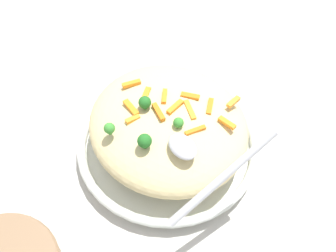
% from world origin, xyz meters
% --- Properties ---
extents(ground_plane, '(2.40, 2.40, 0.00)m').
position_xyz_m(ground_plane, '(0.00, 0.00, 0.00)').
color(ground_plane, beige).
extents(serving_bowl, '(0.36, 0.36, 0.04)m').
position_xyz_m(serving_bowl, '(0.00, 0.00, 0.02)').
color(serving_bowl, silver).
rests_on(serving_bowl, ground_plane).
extents(pasta_mound, '(0.31, 0.29, 0.10)m').
position_xyz_m(pasta_mound, '(0.00, 0.00, 0.08)').
color(pasta_mound, '#DBC689').
rests_on(pasta_mound, serving_bowl).
extents(carrot_piece_0, '(0.01, 0.03, 0.01)m').
position_xyz_m(carrot_piece_0, '(-0.05, -0.11, 0.13)').
color(carrot_piece_0, orange).
rests_on(carrot_piece_0, pasta_mound).
extents(carrot_piece_1, '(0.04, 0.01, 0.01)m').
position_xyz_m(carrot_piece_1, '(0.04, 0.05, 0.13)').
color(carrot_piece_1, orange).
rests_on(carrot_piece_1, pasta_mound).
extents(carrot_piece_2, '(0.03, 0.03, 0.01)m').
position_xyz_m(carrot_piece_2, '(0.02, -0.01, 0.13)').
color(carrot_piece_2, orange).
rests_on(carrot_piece_2, pasta_mound).
extents(carrot_piece_3, '(0.03, 0.03, 0.01)m').
position_xyz_m(carrot_piece_3, '(-0.00, -0.05, 0.13)').
color(carrot_piece_3, orange).
rests_on(carrot_piece_3, pasta_mound).
extents(carrot_piece_4, '(0.03, 0.02, 0.01)m').
position_xyz_m(carrot_piece_4, '(-0.08, -0.06, 0.13)').
color(carrot_piece_4, orange).
rests_on(carrot_piece_4, pasta_mound).
extents(carrot_piece_5, '(0.01, 0.03, 0.01)m').
position_xyz_m(carrot_piece_5, '(0.02, 0.06, 0.13)').
color(carrot_piece_5, orange).
rests_on(carrot_piece_5, pasta_mound).
extents(carrot_piece_6, '(0.02, 0.04, 0.01)m').
position_xyz_m(carrot_piece_6, '(-0.01, -0.01, 0.13)').
color(carrot_piece_6, orange).
rests_on(carrot_piece_6, pasta_mound).
extents(carrot_piece_7, '(0.04, 0.02, 0.01)m').
position_xyz_m(carrot_piece_7, '(-0.03, -0.03, 0.13)').
color(carrot_piece_7, orange).
rests_on(carrot_piece_7, pasta_mound).
extents(carrot_piece_8, '(0.02, 0.04, 0.01)m').
position_xyz_m(carrot_piece_8, '(0.09, 0.02, 0.13)').
color(carrot_piece_8, orange).
rests_on(carrot_piece_8, pasta_mound).
extents(carrot_piece_9, '(0.03, 0.03, 0.01)m').
position_xyz_m(carrot_piece_9, '(0.05, 0.01, 0.13)').
color(carrot_piece_9, orange).
rests_on(carrot_piece_9, pasta_mound).
extents(carrot_piece_10, '(0.03, 0.03, 0.01)m').
position_xyz_m(carrot_piece_10, '(-0.04, -0.07, 0.13)').
color(carrot_piece_10, orange).
rests_on(carrot_piece_10, pasta_mound).
extents(carrot_piece_11, '(0.04, 0.02, 0.01)m').
position_xyz_m(carrot_piece_11, '(-0.00, 0.02, 0.14)').
color(carrot_piece_11, orange).
rests_on(carrot_piece_11, pasta_mound).
extents(carrot_piece_12, '(0.02, 0.04, 0.01)m').
position_xyz_m(carrot_piece_12, '(-0.07, -0.01, 0.13)').
color(carrot_piece_12, orange).
rests_on(carrot_piece_12, pasta_mound).
extents(broccoli_floret_0, '(0.02, 0.02, 0.03)m').
position_xyz_m(broccoli_floret_0, '(-0.04, 0.08, 0.14)').
color(broccoli_floret_0, '#205B1C').
rests_on(broccoli_floret_0, pasta_mound).
extents(broccoli_floret_1, '(0.02, 0.02, 0.02)m').
position_xyz_m(broccoli_floret_1, '(0.02, 0.11, 0.14)').
color(broccoli_floret_1, '#377928').
rests_on(broccoli_floret_1, pasta_mound).
extents(broccoli_floret_2, '(0.02, 0.02, 0.02)m').
position_xyz_m(broccoli_floret_2, '(-0.04, 0.01, 0.14)').
color(broccoli_floret_2, '#377928').
rests_on(broccoli_floret_2, pasta_mound).
extents(broccoli_floret_3, '(0.02, 0.02, 0.03)m').
position_xyz_m(broccoli_floret_3, '(0.03, 0.03, 0.14)').
color(broccoli_floret_3, '#205B1C').
rests_on(broccoli_floret_3, pasta_mound).
extents(serving_spoon, '(0.13, 0.19, 0.08)m').
position_xyz_m(serving_spoon, '(-0.12, 0.03, 0.15)').
color(serving_spoon, '#B7B7BC').
rests_on(serving_spoon, pasta_mound).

